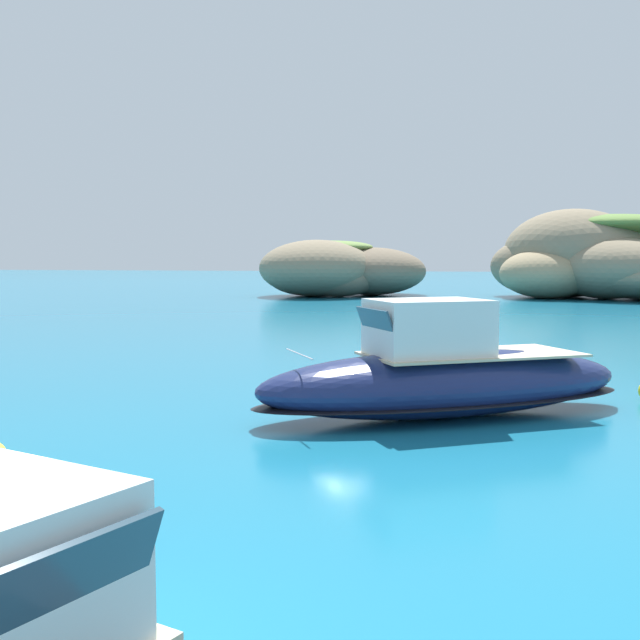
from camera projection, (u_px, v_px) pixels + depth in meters
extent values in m
ellipsoid|color=#84755B|center=(572.00, 253.00, 76.32)|extent=(16.73, 17.94, 8.57)
ellipsoid|color=#84755B|center=(546.00, 266.00, 76.31)|extent=(13.21, 11.51, 6.00)
ellipsoid|color=#84755B|center=(607.00, 267.00, 72.80)|extent=(15.32, 17.68, 5.86)
ellipsoid|color=#9E8966|center=(547.00, 273.00, 73.63)|extent=(10.45, 11.02, 4.70)
ellipsoid|color=olive|center=(612.00, 224.00, 75.10)|extent=(12.66, 11.51, 1.95)
ellipsoid|color=#84755B|center=(317.00, 268.00, 77.48)|extent=(12.33, 13.83, 5.59)
ellipsoid|color=#756651|center=(372.00, 271.00, 79.89)|extent=(12.45, 13.42, 4.87)
ellipsoid|color=#756651|center=(309.00, 277.00, 78.65)|extent=(10.88, 11.72, 3.82)
ellipsoid|color=#756651|center=(339.00, 278.00, 76.45)|extent=(10.92, 10.84, 3.61)
ellipsoid|color=#9E8966|center=(375.00, 273.00, 79.54)|extent=(9.28, 9.12, 4.61)
ellipsoid|color=olive|center=(330.00, 247.00, 79.41)|extent=(8.70, 7.91, 1.36)
cube|color=#2D4756|center=(56.00, 590.00, 4.63)|extent=(0.81, 1.57, 0.61)
ellipsoid|color=navy|center=(445.00, 383.00, 19.35)|extent=(9.88, 7.29, 1.65)
ellipsoid|color=black|center=(445.00, 398.00, 19.38)|extent=(10.08, 7.43, 0.20)
cube|color=#C6B793|center=(472.00, 354.00, 19.53)|extent=(5.86, 4.77, 0.06)
cube|color=silver|center=(428.00, 327.00, 19.09)|extent=(3.37, 3.11, 1.36)
cube|color=#2D4756|center=(376.00, 323.00, 18.64)|extent=(1.19, 1.80, 0.72)
cylinder|color=silver|center=(299.00, 354.00, 18.09)|extent=(1.03, 1.79, 0.04)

